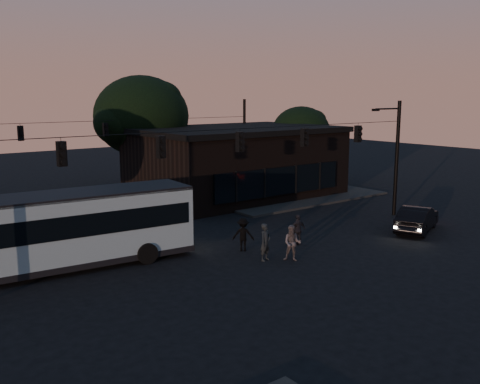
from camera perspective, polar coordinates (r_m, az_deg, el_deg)
ground at (r=24.91m, az=5.73°, el=-8.11°), size 120.00×120.00×0.00m
sidewalk_far_right at (r=42.78m, az=4.41°, el=-0.20°), size 14.00×10.00×0.15m
building at (r=41.96m, az=-0.39°, el=3.26°), size 15.40×10.41×5.40m
tree_behind at (r=44.06m, az=-10.48°, el=7.98°), size 7.60×7.60×9.43m
tree_right at (r=49.20m, az=6.52°, el=6.49°), size 5.20×5.20×6.86m
signal_rig_near at (r=26.88m, az=0.00°, el=3.04°), size 26.24×0.30×7.50m
signal_rig_far at (r=40.65m, az=-14.08°, el=4.85°), size 26.24×0.30×7.50m
bus at (r=25.47m, az=-18.88°, el=-3.63°), size 12.60×3.98×3.49m
car at (r=32.83m, az=18.37°, el=-2.71°), size 4.85×3.16×1.51m
pedestrian_a at (r=25.72m, az=2.73°, el=-5.36°), size 0.76×0.60×1.82m
pedestrian_b at (r=25.78m, az=5.60°, el=-5.44°), size 1.05×1.08×1.75m
pedestrian_c at (r=28.48m, az=6.20°, el=-4.02°), size 1.00×0.46×1.67m
pedestrian_d at (r=27.28m, az=0.34°, el=-4.55°), size 1.24×1.21×1.71m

